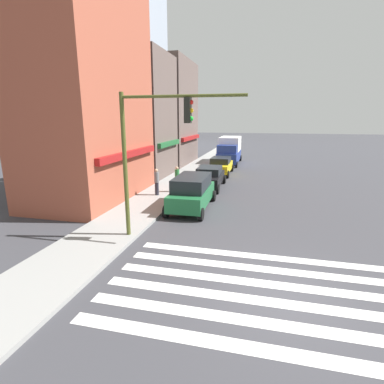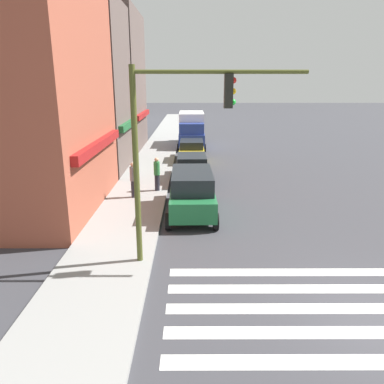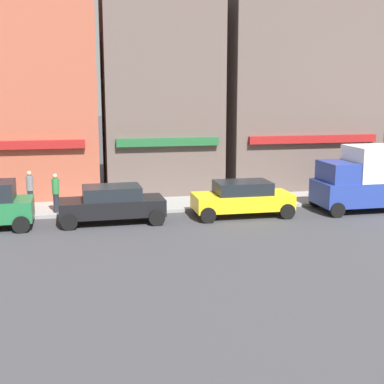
{
  "view_description": "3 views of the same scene",
  "coord_description": "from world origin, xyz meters",
  "views": [
    {
      "loc": [
        -8.42,
        0.73,
        5.17
      ],
      "look_at": [
        7.91,
        4.7,
        1.0
      ],
      "focal_mm": 28.0,
      "sensor_mm": 36.0,
      "label": 1
    },
    {
      "loc": [
        -8.02,
        4.74,
        5.7
      ],
      "look_at": [
        7.91,
        4.7,
        1.0
      ],
      "focal_mm": 35.0,
      "sensor_mm": 36.0,
      "label": 2
    },
    {
      "loc": [
        12.29,
        -17.75,
        5.61
      ],
      "look_at": [
        16.97,
        4.7,
        1.2
      ],
      "focal_mm": 50.0,
      "sensor_mm": 36.0,
      "label": 3
    }
  ],
  "objects": [
    {
      "name": "ground_plane",
      "position": [
        0.0,
        0.0,
        0.0
      ],
      "size": [
        200.0,
        200.0,
        0.0
      ],
      "primitive_type": "plane",
      "color": "#38383D"
    },
    {
      "name": "sedan_yellow",
      "position": [
        19.28,
        4.7,
        0.84
      ],
      "size": [
        4.4,
        2.02,
        1.59
      ],
      "rotation": [
        0.0,
        0.0,
        0.0
      ],
      "color": "yellow",
      "rests_on": "ground_plane"
    },
    {
      "name": "sedan_black",
      "position": [
        13.49,
        4.7,
        0.84
      ],
      "size": [
        4.44,
        2.02,
        1.59
      ],
      "rotation": [
        0.0,
        0.0,
        0.03
      ],
      "color": "black",
      "rests_on": "ground_plane"
    },
    {
      "name": "storefront_row",
      "position": [
        15.75,
        11.5,
        6.11
      ],
      "size": [
        24.49,
        5.3,
        13.92
      ],
      "color": "#9E4C38",
      "rests_on": "ground_plane"
    },
    {
      "name": "pedestrian_green_top",
      "position": [
        11.1,
        6.54,
        1.07
      ],
      "size": [
        0.32,
        0.32,
        1.77
      ],
      "rotation": [
        0.0,
        0.0,
        5.39
      ],
      "color": "#23232D",
      "rests_on": "sidewalk_left"
    },
    {
      "name": "crosswalk_stripes",
      "position": [
        0.0,
        0.0,
        0.0
      ],
      "size": [
        5.33,
        10.8,
        0.01
      ],
      "color": "silver",
      "rests_on": "ground_plane"
    },
    {
      "name": "traffic_signal",
      "position": [
        3.0,
        5.22,
        4.25
      ],
      "size": [
        0.32,
        5.05,
        6.17
      ],
      "color": "#474C1E",
      "rests_on": "ground_plane"
    },
    {
      "name": "suv_green",
      "position": [
        7.91,
        4.7,
        1.03
      ],
      "size": [
        4.74,
        2.12,
        1.94
      ],
      "rotation": [
        0.0,
        0.0,
        0.02
      ],
      "color": "#1E6638",
      "rests_on": "ground_plane"
    },
    {
      "name": "pedestrian_grey_coat",
      "position": [
        9.9,
        7.6,
        1.07
      ],
      "size": [
        0.32,
        0.32,
        1.77
      ],
      "rotation": [
        0.0,
        0.0,
        2.95
      ],
      "color": "#23232D",
      "rests_on": "sidewalk_left"
    },
    {
      "name": "sidewalk_left",
      "position": [
        0.0,
        7.5,
        0.07
      ],
      "size": [
        120.0,
        3.0,
        0.15
      ],
      "color": "gray",
      "rests_on": "ground_plane"
    },
    {
      "name": "box_truck_blue",
      "position": [
        26.13,
        4.7,
        1.59
      ],
      "size": [
        6.21,
        2.42,
        3.04
      ],
      "rotation": [
        0.0,
        0.0,
        0.01
      ],
      "color": "navy",
      "rests_on": "ground_plane"
    }
  ]
}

